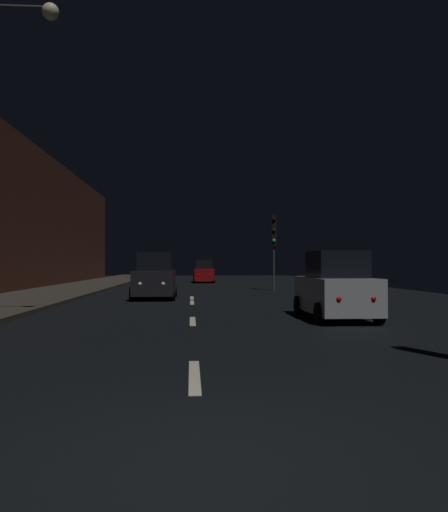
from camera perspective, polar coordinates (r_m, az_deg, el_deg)
The scene contains 8 objects.
ground at distance 28.84m, azimuth -3.61°, elevation -4.09°, with size 26.90×84.00×0.02m, color black.
sidewalk_left at distance 29.72m, azimuth -17.77°, elevation -3.79°, with size 4.40×84.00×0.15m, color #38332B.
lane_centerline at distance 16.77m, azimuth -3.54°, elevation -6.34°, with size 0.16×18.92×0.01m.
traffic_light_far_right at distance 31.05m, azimuth 5.56°, elevation 2.26°, with size 0.33×0.47×4.58m.
streetlamp_overhead at distance 14.92m, azimuth -22.61°, elevation 14.26°, with size 1.70×0.44×8.47m.
car_approaching_headlights at distance 23.79m, azimuth -7.69°, elevation -2.40°, with size 1.95×4.21×2.12m.
car_distant_taillights at distance 43.85m, azimuth -2.26°, elevation -1.81°, with size 1.80×3.90×1.96m.
car_parked_right_near at distance 15.25m, azimuth 12.31°, elevation -3.49°, with size 1.81×3.91×1.97m.
Camera 1 is at (-0.05, -4.30, 1.60)m, focal length 35.92 mm.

